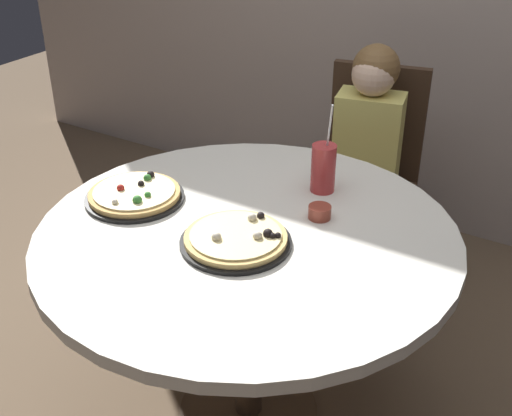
# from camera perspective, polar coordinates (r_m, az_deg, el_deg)

# --- Properties ---
(ground_plane) EXTENTS (8.00, 8.00, 0.00)m
(ground_plane) POSITION_cam_1_polar(r_m,az_deg,el_deg) (2.42, -0.65, -17.26)
(ground_plane) COLOR brown
(dining_table) EXTENTS (1.26, 1.26, 0.75)m
(dining_table) POSITION_cam_1_polar(r_m,az_deg,el_deg) (1.99, -0.75, -4.20)
(dining_table) COLOR silver
(dining_table) RESTS_ON ground_plane
(chair_wooden) EXTENTS (0.48, 0.48, 0.95)m
(chair_wooden) POSITION_cam_1_polar(r_m,az_deg,el_deg) (2.86, 9.87, 3.57)
(chair_wooden) COLOR #382619
(chair_wooden) RESTS_ON ground_plane
(diner_child) EXTENTS (0.33, 0.43, 1.08)m
(diner_child) POSITION_cam_1_polar(r_m,az_deg,el_deg) (2.72, 9.02, 1.13)
(diner_child) COLOR #3F4766
(diner_child) RESTS_ON ground_plane
(pizza_veggie) EXTENTS (0.32, 0.32, 0.05)m
(pizza_veggie) POSITION_cam_1_polar(r_m,az_deg,el_deg) (1.87, -1.72, -2.70)
(pizza_veggie) COLOR black
(pizza_veggie) RESTS_ON dining_table
(pizza_cheese) EXTENTS (0.32, 0.32, 0.05)m
(pizza_cheese) POSITION_cam_1_polar(r_m,az_deg,el_deg) (2.13, -10.48, 1.13)
(pizza_cheese) COLOR black
(pizza_cheese) RESTS_ON dining_table
(soda_cup) EXTENTS (0.08, 0.08, 0.31)m
(soda_cup) POSITION_cam_1_polar(r_m,az_deg,el_deg) (2.13, 5.87, 3.49)
(soda_cup) COLOR #B73333
(soda_cup) RESTS_ON dining_table
(sauce_bowl) EXTENTS (0.07, 0.07, 0.04)m
(sauce_bowl) POSITION_cam_1_polar(r_m,az_deg,el_deg) (2.00, 5.55, -0.35)
(sauce_bowl) COLOR brown
(sauce_bowl) RESTS_ON dining_table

